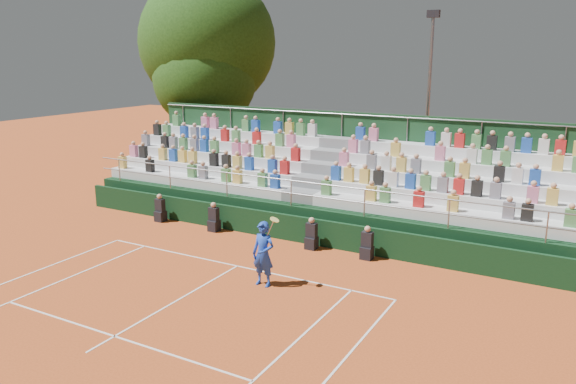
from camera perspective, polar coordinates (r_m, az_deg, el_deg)
The scene contains 8 objects.
ground at distance 18.97m, azimuth -5.18°, elevation -7.51°, with size 90.00×90.00×0.00m, color #B94E1E.
courtside_wall at distance 21.37m, azimuth -0.39°, elevation -3.55°, with size 20.00×0.15×1.00m, color black.
line_officials at distance 21.48m, azimuth -3.20°, elevation -3.55°, with size 9.69×0.40×1.19m.
grandstand at distance 23.98m, azimuth 3.41°, elevation -0.17°, with size 20.00×5.20×4.40m.
tennis_player at distance 17.08m, azimuth -2.52°, elevation -6.31°, with size 0.91×0.51×2.22m.
tree_west at distance 32.95m, azimuth -8.44°, elevation 11.40°, with size 5.89×5.89×8.53m.
tree_east at distance 33.99m, azimuth -8.18°, elevation 14.78°, with size 7.89×7.89×11.48m.
floodlight_mast at distance 28.99m, azimuth 14.13°, elevation 10.00°, with size 0.60×0.25×8.93m.
Camera 1 is at (10.01, -14.57, 6.89)m, focal length 35.00 mm.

